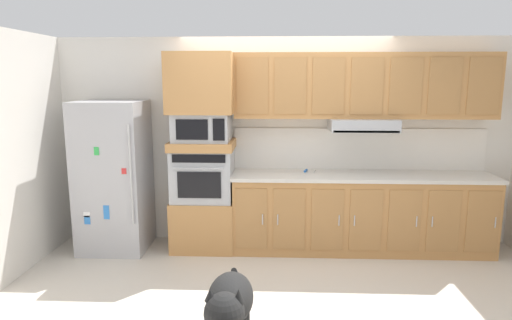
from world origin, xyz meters
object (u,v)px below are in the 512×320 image
refrigerator (114,176)px  microwave (202,127)px  dog (229,304)px  screwdriver (307,171)px  built_in_oven (203,174)px

refrigerator → microwave: bearing=3.7°
microwave → dog: (0.53, -2.20, -1.01)m
microwave → screwdriver: bearing=4.6°
screwdriver → refrigerator: bearing=-175.8°
built_in_oven → screwdriver: built_in_oven is taller
screwdriver → dog: 2.45m
built_in_oven → dog: 2.31m
refrigerator → screwdriver: refrigerator is taller
refrigerator → screwdriver: size_ratio=11.40×
built_in_oven → screwdriver: bearing=4.6°
built_in_oven → microwave: 0.56m
microwave → screwdriver: size_ratio=4.17×
refrigerator → microwave: 1.20m
refrigerator → dog: refrigerator is taller
built_in_oven → dog: built_in_oven is taller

